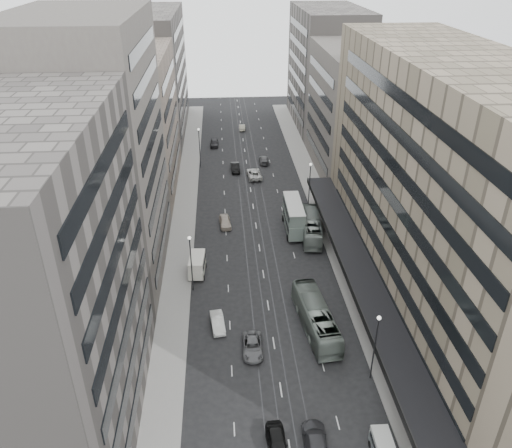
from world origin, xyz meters
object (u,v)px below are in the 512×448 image
object	(u,v)px
bus_far	(312,227)
double_decker	(294,216)
bus_near	(316,317)
sedan_1	(218,322)
panel_van	(197,264)
sedan_0	(277,443)
sedan_2	(253,346)

from	to	relation	value
bus_far	double_decker	world-z (taller)	double_decker
bus_near	sedan_1	distance (m)	11.78
panel_van	sedan_0	distance (m)	29.77
bus_near	sedan_0	distance (m)	17.29
double_decker	sedan_0	world-z (taller)	double_decker
sedan_0	sedan_1	size ratio (longest dim) A/B	1.08
bus_far	double_decker	bearing A→B (deg)	-29.05
sedan_2	bus_far	bearing A→B (deg)	67.82
double_decker	bus_far	bearing A→B (deg)	-35.28
double_decker	panel_van	world-z (taller)	double_decker
bus_far	sedan_1	xyz separation A→B (m)	(-14.96, -20.83, -0.90)
panel_van	sedan_0	bearing A→B (deg)	-70.07
bus_far	panel_van	distance (m)	20.02
double_decker	sedan_2	distance (m)	28.47
bus_near	panel_van	world-z (taller)	bus_near
sedan_0	bus_near	bearing A→B (deg)	65.82
sedan_0	sedan_1	xyz separation A→B (m)	(-5.28, 17.18, -0.08)
double_decker	panel_van	size ratio (longest dim) A/B	1.95
bus_far	sedan_1	distance (m)	25.66
panel_van	bus_far	bearing A→B (deg)	32.14
double_decker	sedan_1	distance (m)	25.93
double_decker	bus_near	bearing A→B (deg)	-90.97
bus_far	sedan_2	distance (m)	27.55
bus_near	panel_van	distance (m)	19.17
double_decker	sedan_1	xyz separation A→B (m)	(-12.33, -22.73, -1.95)
bus_far	sedan_2	xyz separation A→B (m)	(-11.04, -25.23, -0.92)
bus_far	sedan_1	size ratio (longest dim) A/B	2.72
sedan_1	panel_van	bearing A→B (deg)	96.36
panel_van	sedan_2	world-z (taller)	panel_van
sedan_2	sedan_1	bearing A→B (deg)	133.14
sedan_0	sedan_2	world-z (taller)	sedan_0
double_decker	panel_van	bearing A→B (deg)	-142.67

